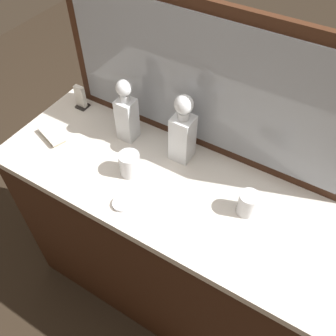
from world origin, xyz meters
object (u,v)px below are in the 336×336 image
at_px(crystal_decanter_far_right, 183,134).
at_px(crystal_decanter_far_left, 127,116).
at_px(porcelain_dish, 122,204).
at_px(crystal_tumbler_front, 130,165).
at_px(napkin_holder, 81,98).
at_px(silver_brush_rear, 52,135).
at_px(crystal_tumbler_far_left, 248,204).

relative_size(crystal_decanter_far_right, crystal_decanter_far_left, 1.07).
bearing_deg(porcelain_dish, crystal_decanter_far_left, 121.06).
bearing_deg(crystal_tumbler_front, porcelain_dish, -66.44).
xyz_separation_m(crystal_decanter_far_left, porcelain_dish, (0.18, -0.30, -0.11)).
bearing_deg(napkin_holder, crystal_tumbler_front, -27.02).
distance_m(crystal_tumbler_front, silver_brush_rear, 0.39).
bearing_deg(crystal_tumbler_far_left, crystal_tumbler_front, -172.19).
relative_size(crystal_decanter_far_left, crystal_tumbler_far_left, 3.09).
distance_m(crystal_decanter_far_left, silver_brush_rear, 0.33).
bearing_deg(napkin_holder, crystal_tumbler_far_left, -9.81).
bearing_deg(crystal_decanter_far_right, crystal_tumbler_front, -125.36).
height_order(crystal_decanter_far_left, porcelain_dish, crystal_decanter_far_left).
relative_size(crystal_tumbler_front, napkin_holder, 0.86).
height_order(porcelain_dish, napkin_holder, napkin_holder).
distance_m(crystal_tumbler_front, crystal_tumbler_far_left, 0.45).
height_order(crystal_tumbler_front, porcelain_dish, crystal_tumbler_front).
height_order(crystal_decanter_far_right, crystal_tumbler_front, crystal_decanter_far_right).
xyz_separation_m(crystal_tumbler_front, crystal_tumbler_far_left, (0.45, 0.06, -0.00)).
relative_size(porcelain_dish, napkin_holder, 0.61).
xyz_separation_m(porcelain_dish, napkin_holder, (-0.47, 0.35, 0.04)).
relative_size(crystal_decanter_far_right, porcelain_dish, 4.37).
bearing_deg(crystal_decanter_far_left, porcelain_dish, -58.94).
height_order(crystal_decanter_far_right, crystal_decanter_far_left, crystal_decanter_far_right).
xyz_separation_m(silver_brush_rear, porcelain_dish, (0.45, -0.13, -0.01)).
xyz_separation_m(crystal_tumbler_front, porcelain_dish, (0.06, -0.14, -0.04)).
height_order(silver_brush_rear, porcelain_dish, silver_brush_rear).
height_order(crystal_tumbler_far_left, napkin_holder, napkin_holder).
height_order(crystal_decanter_far_left, silver_brush_rear, crystal_decanter_far_left).
distance_m(crystal_decanter_far_right, crystal_tumbler_far_left, 0.35).
bearing_deg(crystal_tumbler_far_left, crystal_decanter_far_left, 170.14).
relative_size(crystal_decanter_far_left, crystal_tumbler_front, 2.93).
bearing_deg(crystal_tumbler_far_left, crystal_decanter_far_right, 160.52).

